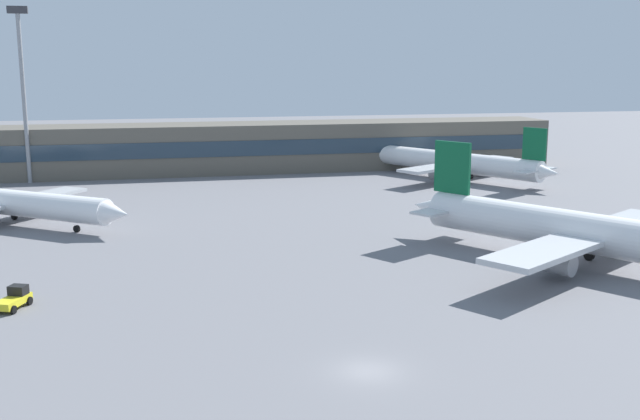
% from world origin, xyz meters
% --- Properties ---
extents(ground_plane, '(400.00, 400.00, 0.00)m').
position_xyz_m(ground_plane, '(0.00, 40.00, 0.00)').
color(ground_plane, slate).
extents(terminal_building, '(126.80, 12.13, 9.00)m').
position_xyz_m(terminal_building, '(0.00, 95.75, 4.50)').
color(terminal_building, '#5B564C').
rests_on(terminal_building, ground_plane).
extents(airplane_near, '(29.81, 40.80, 11.41)m').
position_xyz_m(airplane_near, '(29.29, 18.71, 3.48)').
color(airplane_near, white).
rests_on(airplane_near, ground_plane).
extents(airplane_mid, '(31.08, 25.53, 9.19)m').
position_xyz_m(airplane_mid, '(-30.95, 54.25, 2.80)').
color(airplane_mid, white).
rests_on(airplane_mid, ground_plane).
extents(airplane_far, '(26.34, 36.12, 10.01)m').
position_xyz_m(airplane_far, '(38.20, 77.25, 3.05)').
color(airplane_far, white).
rests_on(airplane_far, ground_plane).
extents(baggage_tug_yellow, '(2.86, 3.90, 1.75)m').
position_xyz_m(baggage_tug_yellow, '(-25.06, 19.12, 0.80)').
color(baggage_tug_yellow, yellow).
rests_on(baggage_tug_yellow, ground_plane).
extents(floodlight_tower_west, '(3.20, 0.80, 29.26)m').
position_xyz_m(floodlight_tower_west, '(-33.76, 89.55, 16.70)').
color(floodlight_tower_west, gray).
rests_on(floodlight_tower_west, ground_plane).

